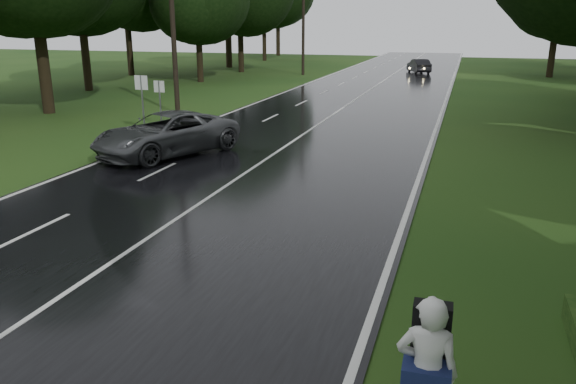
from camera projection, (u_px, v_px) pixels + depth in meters
The scene contains 14 objects.
ground at pixel (87, 281), 11.46m from camera, with size 160.00×160.00×0.00m, color #244213.
road at pixel (324, 121), 29.70m from camera, with size 12.00×140.00×0.04m, color black.
lane_center at pixel (324, 120), 29.69m from camera, with size 0.12×140.00×0.01m, color silver.
grey_car at pixel (166, 134), 21.92m from camera, with size 2.73×5.92×1.65m, color #424446.
far_car at pixel (419, 66), 56.88m from camera, with size 1.47×4.22×1.39m, color black.
hitchhiker at pixel (426, 378), 6.76m from camera, with size 0.76×0.69×2.06m.
utility_pole_mid at pixel (178, 114), 31.91m from camera, with size 1.80×0.28×10.71m, color black, non-canonical shape.
utility_pole_far at pixel (303, 75), 55.40m from camera, with size 1.80×0.28×10.90m, color black, non-canonical shape.
road_sign_a at pixel (145, 134), 26.37m from camera, with size 0.65×0.10×2.72m, color white, non-canonical shape.
road_sign_b at pixel (162, 128), 27.80m from camera, with size 0.56×0.10×2.33m, color white, non-canonical shape.
tree_left_d at pixel (50, 113), 32.38m from camera, with size 10.06×10.06×15.71m, color black, non-canonical shape.
tree_left_e at pixel (201, 82), 48.98m from camera, with size 7.82×7.82×12.22m, color black, non-canonical shape.
tree_left_f at pixel (241, 72), 58.54m from camera, with size 9.12×9.12×14.24m, color black, non-canonical shape.
tree_right_f at pixel (549, 77), 53.09m from camera, with size 8.65×8.65×13.51m, color black, non-canonical shape.
Camera 1 is at (7.07, -8.71, 5.09)m, focal length 34.95 mm.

